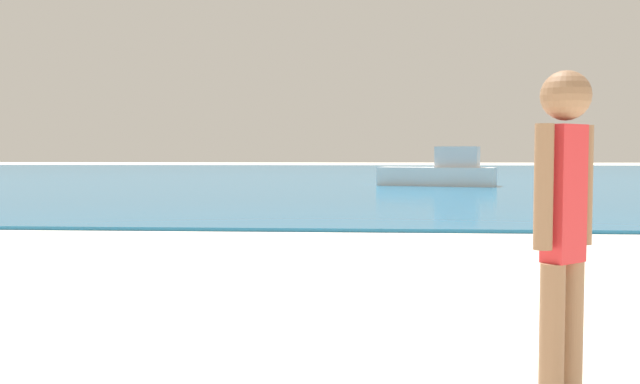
# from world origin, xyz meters

# --- Properties ---
(water) EXTENTS (160.00, 60.00, 0.06)m
(water) POSITION_xyz_m (0.00, 45.54, 0.03)
(water) COLOR #1E6B9E
(water) RESTS_ON ground
(person_standing) EXTENTS (0.29, 0.26, 1.57)m
(person_standing) POSITION_xyz_m (1.77, 7.57, 0.89)
(person_standing) COLOR #936B4C
(person_standing) RESTS_ON ground
(boat_near) EXTENTS (4.35, 2.43, 1.41)m
(boat_near) POSITION_xyz_m (3.63, 30.49, 0.55)
(boat_near) COLOR white
(boat_near) RESTS_ON water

